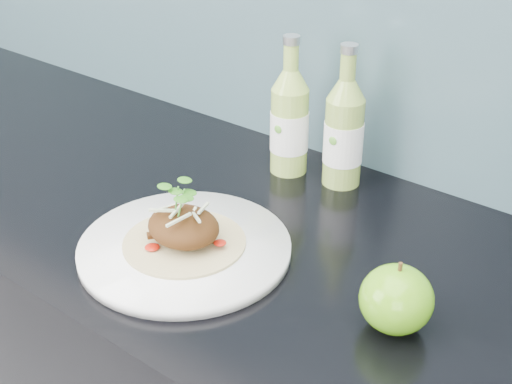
% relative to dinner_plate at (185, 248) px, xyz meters
% --- Properties ---
extents(dinner_plate, '(0.37, 0.37, 0.02)m').
position_rel_dinner_plate_xyz_m(dinner_plate, '(0.00, 0.00, 0.00)').
color(dinner_plate, white).
rests_on(dinner_plate, kitchen_counter).
extents(pork_taco, '(0.17, 0.17, 0.10)m').
position_rel_dinner_plate_xyz_m(pork_taco, '(-0.00, 0.00, 0.04)').
color(pork_taco, tan).
rests_on(pork_taco, dinner_plate).
extents(green_apple, '(0.09, 0.09, 0.09)m').
position_rel_dinner_plate_xyz_m(green_apple, '(0.31, 0.04, 0.03)').
color(green_apple, '#5A8D0F').
rests_on(green_apple, kitchen_counter).
extents(cider_bottle_left, '(0.07, 0.07, 0.24)m').
position_rel_dinner_plate_xyz_m(cider_bottle_left, '(-0.03, 0.29, 0.08)').
color(cider_bottle_left, '#98BB4E').
rests_on(cider_bottle_left, kitchen_counter).
extents(cider_bottle_right, '(0.08, 0.08, 0.24)m').
position_rel_dinner_plate_xyz_m(cider_bottle_right, '(0.06, 0.31, 0.08)').
color(cider_bottle_right, '#89A946').
rests_on(cider_bottle_right, kitchen_counter).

